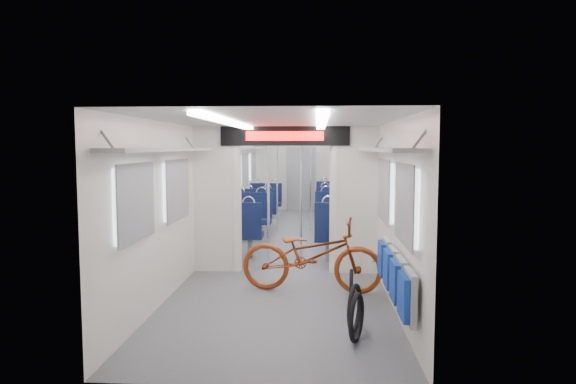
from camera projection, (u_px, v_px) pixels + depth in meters
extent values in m
plane|color=#515456|center=(292.00, 247.00, 10.20)|extent=(12.00, 12.00, 0.00)
cube|color=silver|center=(219.00, 189.00, 10.19)|extent=(0.02, 12.00, 2.30)
cube|color=silver|center=(366.00, 190.00, 10.02)|extent=(0.02, 12.00, 2.30)
cube|color=silver|center=(301.00, 174.00, 16.07)|extent=(2.90, 0.02, 2.30)
cube|color=silver|center=(254.00, 250.00, 4.14)|extent=(2.90, 0.02, 2.30)
cube|color=silver|center=(292.00, 131.00, 10.00)|extent=(2.90, 12.00, 0.02)
cube|color=white|center=(264.00, 132.00, 10.04)|extent=(0.12, 11.40, 0.04)
cube|color=white|center=(320.00, 132.00, 9.98)|extent=(0.12, 11.40, 0.04)
cube|color=silver|center=(215.00, 209.00, 8.19)|extent=(0.65, 0.18, 2.00)
cube|color=silver|center=(357.00, 210.00, 8.06)|extent=(0.65, 0.18, 2.00)
cube|color=silver|center=(285.00, 136.00, 8.03)|extent=(2.90, 0.18, 0.30)
cylinder|color=silver|center=(235.00, 209.00, 8.17)|extent=(0.20, 0.20, 2.00)
cylinder|color=silver|center=(336.00, 209.00, 8.08)|extent=(0.20, 0.20, 2.00)
cube|color=black|center=(285.00, 136.00, 7.92)|extent=(2.00, 0.03, 0.30)
cube|color=#FF0C07|center=(285.00, 136.00, 7.89)|extent=(1.20, 0.02, 0.14)
cube|color=silver|center=(134.00, 202.00, 5.39)|extent=(0.04, 1.00, 0.75)
cube|color=silver|center=(407.00, 204.00, 5.23)|extent=(0.04, 1.00, 0.75)
cube|color=silver|center=(176.00, 190.00, 6.98)|extent=(0.04, 1.00, 0.75)
cube|color=silver|center=(386.00, 191.00, 6.82)|extent=(0.04, 1.00, 0.75)
cube|color=silver|center=(215.00, 178.00, 9.67)|extent=(0.04, 1.00, 0.75)
cube|color=silver|center=(367.00, 178.00, 9.50)|extent=(0.04, 1.00, 0.75)
cube|color=silver|center=(232.00, 173.00, 11.56)|extent=(0.04, 1.00, 0.75)
cube|color=silver|center=(359.00, 173.00, 11.39)|extent=(0.04, 1.00, 0.75)
cube|color=silver|center=(244.00, 169.00, 13.45)|extent=(0.04, 1.00, 0.75)
cube|color=silver|center=(353.00, 170.00, 13.28)|extent=(0.04, 1.00, 0.75)
cube|color=silver|center=(253.00, 167.00, 15.24)|extent=(0.04, 1.00, 0.75)
cube|color=silver|center=(349.00, 167.00, 15.07)|extent=(0.04, 1.00, 0.75)
cube|color=gray|center=(169.00, 150.00, 6.13)|extent=(0.30, 3.60, 0.04)
cube|color=gray|center=(383.00, 150.00, 5.98)|extent=(0.30, 3.60, 0.04)
cube|color=gray|center=(242.00, 148.00, 12.10)|extent=(0.30, 7.60, 0.04)
cube|color=gray|center=(350.00, 148.00, 11.95)|extent=(0.30, 7.60, 0.04)
cube|color=gray|center=(301.00, 179.00, 16.02)|extent=(0.90, 0.05, 2.00)
imported|color=maroon|center=(311.00, 255.00, 7.01)|extent=(1.99, 0.89, 1.01)
cube|color=gray|center=(410.00, 297.00, 4.81)|extent=(0.06, 0.43, 0.49)
cube|color=navy|center=(404.00, 297.00, 4.81)|extent=(0.06, 0.39, 0.41)
cube|color=gray|center=(401.00, 281.00, 5.35)|extent=(0.06, 0.43, 0.49)
cube|color=navy|center=(395.00, 281.00, 5.36)|extent=(0.06, 0.39, 0.41)
cube|color=gray|center=(393.00, 269.00, 5.90)|extent=(0.06, 0.43, 0.49)
cube|color=navy|center=(388.00, 269.00, 5.90)|extent=(0.06, 0.39, 0.41)
cube|color=gray|center=(386.00, 259.00, 6.45)|extent=(0.06, 0.43, 0.49)
cube|color=navy|center=(382.00, 259.00, 6.45)|extent=(0.06, 0.39, 0.41)
torus|color=black|center=(356.00, 320.00, 5.20)|extent=(0.21, 0.50, 0.51)
torus|color=black|center=(355.00, 310.00, 5.50)|extent=(0.20, 0.51, 0.52)
torus|color=black|center=(351.00, 288.00, 6.48)|extent=(0.08, 0.45, 0.44)
cube|color=#0C1435|center=(250.00, 235.00, 9.23)|extent=(0.46, 0.43, 0.10)
cylinder|color=gray|center=(250.00, 247.00, 9.25)|extent=(0.10, 0.10, 0.35)
cube|color=#0C1435|center=(249.00, 218.00, 9.03)|extent=(0.46, 0.08, 0.56)
torus|color=silver|center=(249.00, 203.00, 9.00)|extent=(0.23, 0.03, 0.23)
cube|color=#0C1435|center=(261.00, 221.00, 10.94)|extent=(0.46, 0.43, 0.10)
cylinder|color=gray|center=(261.00, 232.00, 10.96)|extent=(0.10, 0.10, 0.35)
cube|color=#0C1435|center=(261.00, 205.00, 11.09)|extent=(0.46, 0.08, 0.56)
torus|color=silver|center=(261.00, 192.00, 11.06)|extent=(0.23, 0.03, 0.23)
cube|color=#0C1435|center=(224.00, 235.00, 9.25)|extent=(0.46, 0.43, 0.10)
cylinder|color=gray|center=(224.00, 247.00, 9.27)|extent=(0.10, 0.10, 0.35)
cube|color=#0C1435|center=(222.00, 218.00, 9.05)|extent=(0.46, 0.08, 0.56)
torus|color=silver|center=(222.00, 202.00, 9.03)|extent=(0.23, 0.03, 0.23)
cube|color=#0C1435|center=(239.00, 221.00, 10.97)|extent=(0.46, 0.43, 0.10)
cylinder|color=gray|center=(239.00, 232.00, 10.99)|extent=(0.10, 0.10, 0.35)
cube|color=#0C1435|center=(240.00, 205.00, 11.11)|extent=(0.46, 0.08, 0.56)
torus|color=silver|center=(240.00, 192.00, 11.09)|extent=(0.23, 0.03, 0.23)
cube|color=#0C1435|center=(328.00, 238.00, 8.97)|extent=(0.48, 0.45, 0.10)
cylinder|color=gray|center=(328.00, 250.00, 8.99)|extent=(0.10, 0.10, 0.35)
cube|color=#0C1435|center=(329.00, 220.00, 8.76)|extent=(0.48, 0.09, 0.59)
torus|color=silver|center=(329.00, 202.00, 8.73)|extent=(0.24, 0.03, 0.24)
cube|color=#0C1435|center=(326.00, 222.00, 10.78)|extent=(0.48, 0.45, 0.10)
cylinder|color=gray|center=(326.00, 233.00, 10.80)|extent=(0.10, 0.10, 0.35)
cube|color=#0C1435|center=(326.00, 205.00, 10.93)|extent=(0.48, 0.09, 0.59)
torus|color=silver|center=(326.00, 191.00, 10.91)|extent=(0.24, 0.03, 0.24)
cube|color=#0C1435|center=(355.00, 238.00, 8.94)|extent=(0.48, 0.45, 0.10)
cylinder|color=gray|center=(355.00, 251.00, 8.96)|extent=(0.10, 0.10, 0.35)
cube|color=#0C1435|center=(356.00, 220.00, 8.73)|extent=(0.48, 0.09, 0.59)
torus|color=silver|center=(356.00, 203.00, 8.70)|extent=(0.24, 0.03, 0.24)
cube|color=#0C1435|center=(349.00, 223.00, 10.75)|extent=(0.48, 0.45, 0.10)
cylinder|color=gray|center=(349.00, 233.00, 10.77)|extent=(0.10, 0.10, 0.35)
cube|color=#0C1435|center=(348.00, 205.00, 10.91)|extent=(0.48, 0.09, 0.59)
torus|color=silver|center=(349.00, 191.00, 10.88)|extent=(0.24, 0.03, 0.24)
cube|color=#0C1435|center=(268.00, 212.00, 12.60)|extent=(0.43, 0.40, 0.10)
cylinder|color=gray|center=(268.00, 221.00, 12.62)|extent=(0.10, 0.10, 0.35)
cube|color=#0C1435|center=(267.00, 200.00, 12.41)|extent=(0.43, 0.08, 0.53)
torus|color=silver|center=(267.00, 189.00, 12.39)|extent=(0.22, 0.03, 0.22)
cube|color=#0C1435|center=(274.00, 204.00, 14.21)|extent=(0.43, 0.40, 0.10)
cylinder|color=gray|center=(274.00, 212.00, 14.23)|extent=(0.10, 0.10, 0.35)
cube|color=#0C1435|center=(274.00, 193.00, 14.35)|extent=(0.43, 0.08, 0.53)
torus|color=silver|center=(274.00, 183.00, 14.32)|extent=(0.22, 0.03, 0.22)
cube|color=#0C1435|center=(249.00, 211.00, 12.62)|extent=(0.43, 0.40, 0.10)
cylinder|color=gray|center=(249.00, 220.00, 12.64)|extent=(0.10, 0.10, 0.35)
cube|color=#0C1435|center=(248.00, 199.00, 12.44)|extent=(0.43, 0.08, 0.53)
torus|color=silver|center=(248.00, 189.00, 12.41)|extent=(0.22, 0.03, 0.22)
cube|color=#0C1435|center=(257.00, 204.00, 14.24)|extent=(0.43, 0.40, 0.10)
cylinder|color=gray|center=(257.00, 212.00, 14.26)|extent=(0.10, 0.10, 0.35)
cube|color=#0C1435|center=(258.00, 192.00, 14.37)|extent=(0.43, 0.08, 0.53)
torus|color=silver|center=(257.00, 183.00, 14.35)|extent=(0.22, 0.03, 0.22)
cube|color=#0C1435|center=(325.00, 210.00, 12.86)|extent=(0.45, 0.42, 0.10)
cylinder|color=gray|center=(325.00, 219.00, 12.88)|extent=(0.10, 0.10, 0.35)
cube|color=#0C1435|center=(325.00, 198.00, 12.66)|extent=(0.45, 0.08, 0.55)
torus|color=silver|center=(325.00, 187.00, 12.64)|extent=(0.23, 0.03, 0.23)
cube|color=#0C1435|center=(324.00, 203.00, 14.55)|extent=(0.45, 0.42, 0.10)
cylinder|color=gray|center=(324.00, 211.00, 14.57)|extent=(0.10, 0.10, 0.35)
cube|color=#0C1435|center=(324.00, 191.00, 14.69)|extent=(0.45, 0.08, 0.55)
torus|color=silver|center=(324.00, 181.00, 14.67)|extent=(0.23, 0.03, 0.23)
cube|color=#0C1435|center=(344.00, 210.00, 12.83)|extent=(0.45, 0.42, 0.10)
cylinder|color=gray|center=(344.00, 219.00, 12.85)|extent=(0.10, 0.10, 0.35)
cube|color=#0C1435|center=(344.00, 198.00, 12.63)|extent=(0.45, 0.08, 0.55)
torus|color=silver|center=(344.00, 187.00, 12.61)|extent=(0.23, 0.03, 0.23)
cube|color=#0C1435|center=(341.00, 203.00, 14.53)|extent=(0.45, 0.42, 0.10)
cylinder|color=gray|center=(341.00, 211.00, 14.54)|extent=(0.10, 0.10, 0.35)
cube|color=#0C1435|center=(341.00, 191.00, 14.67)|extent=(0.45, 0.08, 0.55)
torus|color=silver|center=(341.00, 181.00, 14.64)|extent=(0.23, 0.03, 0.23)
cylinder|color=silver|center=(268.00, 194.00, 9.00)|extent=(0.05, 0.05, 2.30)
cylinder|color=silver|center=(301.00, 195.00, 8.98)|extent=(0.04, 0.04, 2.30)
cylinder|color=silver|center=(277.00, 183.00, 11.83)|extent=(0.04, 0.04, 2.30)
cylinder|color=silver|center=(311.00, 182.00, 12.11)|extent=(0.04, 0.04, 2.30)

